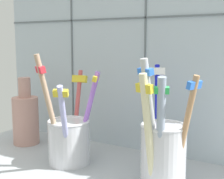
{
  "coord_description": "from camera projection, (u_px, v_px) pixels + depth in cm",
  "views": [
    {
      "loc": [
        23.37,
        -40.36,
        21.89
      ],
      "look_at": [
        0.0,
        -0.53,
        14.89
      ],
      "focal_mm": 51.06,
      "sensor_mm": 36.0,
      "label": 1
    }
  ],
  "objects": [
    {
      "name": "ceramic_vase",
      "position": [
        26.0,
        118.0,
        0.62
      ],
      "size": [
        5.01,
        5.01,
        13.06
      ],
      "color": "tan",
      "rests_on": "counter_slab"
    },
    {
      "name": "toothbrush_cup_left",
      "position": [
        69.0,
        137.0,
        0.52
      ],
      "size": [
        8.31,
        12.02,
        18.12
      ],
      "color": "silver",
      "rests_on": "counter_slab"
    },
    {
      "name": "toothbrush_cup_right",
      "position": [
        162.0,
        149.0,
        0.44
      ],
      "size": [
        10.03,
        12.49,
        17.85
      ],
      "color": "silver",
      "rests_on": "counter_slab"
    },
    {
      "name": "tile_wall_back",
      "position": [
        148.0,
        38.0,
        0.56
      ],
      "size": [
        64.0,
        2.2,
        45.0
      ],
      "color": "#B2C1CC",
      "rests_on": "ground"
    },
    {
      "name": "counter_slab",
      "position": [
        114.0,
        178.0,
        0.49
      ],
      "size": [
        64.0,
        22.0,
        2.0
      ],
      "primitive_type": "cube",
      "color": "#9EA3A8",
      "rests_on": "ground"
    }
  ]
}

